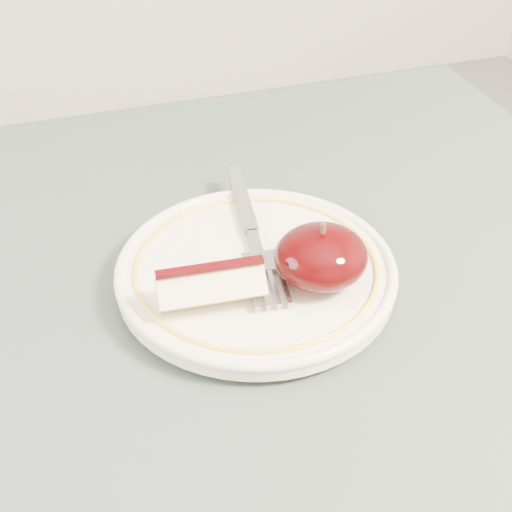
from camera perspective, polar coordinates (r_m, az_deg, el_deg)
name	(u,v)px	position (r m, az deg, el deg)	size (l,w,h in m)	color
plate	(256,270)	(0.54, 0.00, -1.17)	(0.22, 0.22, 0.02)	#ECE1C6
apple_half	(321,257)	(0.52, 5.22, -0.05)	(0.07, 0.07, 0.05)	black
apple_wedge	(211,286)	(0.50, -3.63, -2.44)	(0.08, 0.04, 0.04)	#FEF0BB
fork	(252,233)	(0.57, -0.31, 1.88)	(0.05, 0.19, 0.00)	gray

